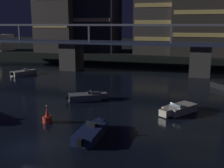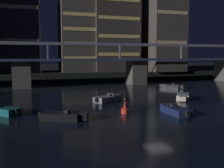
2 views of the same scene
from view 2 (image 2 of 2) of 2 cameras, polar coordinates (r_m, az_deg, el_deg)
ground_plane at (r=27.65m, az=9.64°, el=-8.13°), size 400.00×400.00×0.00m
far_riverbank at (r=108.14m, az=-11.46°, el=2.86°), size 240.00×80.00×2.20m
river_bridge at (r=60.62m, az=-6.16°, el=3.54°), size 82.88×6.40×9.38m
tower_central at (r=77.69m, az=-7.21°, el=9.71°), size 9.66×8.83×19.63m
tower_east_tall at (r=80.67m, az=0.23°, el=11.48°), size 12.79×11.36×24.86m
tower_east_low at (r=84.18m, az=10.42°, el=16.62°), size 9.87×12.77×40.76m
speedboat_near_center at (r=32.33m, az=13.01°, el=-5.39°), size 1.86×5.20×1.16m
speedboat_near_right at (r=43.20m, az=14.53°, el=-2.60°), size 3.85×4.76×1.16m
speedboat_mid_left at (r=29.05m, az=-10.24°, el=-6.62°), size 5.03×3.21×1.16m
speedboat_mid_center at (r=57.48m, az=12.30°, el=-0.46°), size 4.12×4.61×1.16m
speedboat_far_left at (r=33.95m, az=-21.82°, el=-5.13°), size 4.19×4.56×1.16m
speedboat_far_right at (r=40.09m, az=-0.90°, el=-3.06°), size 4.85×3.64×1.16m
channel_buoy at (r=31.90m, az=2.72°, el=-5.28°), size 0.90×0.90×1.76m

